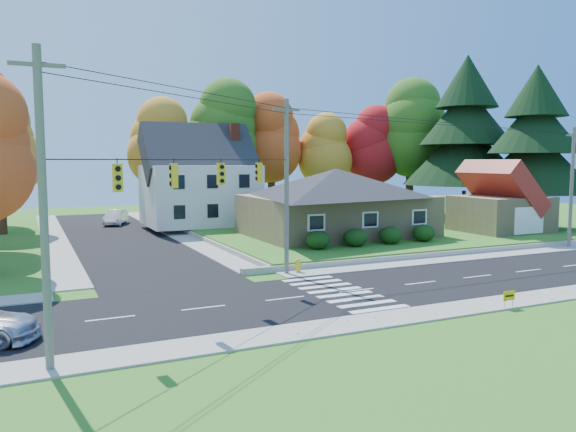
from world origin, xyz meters
TOP-DOWN VIEW (x-y plane):
  - ground at (0.00, 0.00)m, footprint 120.00×120.00m
  - road_main at (0.00, 0.00)m, footprint 90.00×8.00m
  - road_cross at (-8.00, 26.00)m, footprint 8.00×44.00m
  - sidewalk_north at (0.00, 5.00)m, footprint 90.00×2.00m
  - sidewalk_south at (0.00, -5.00)m, footprint 90.00×2.00m
  - lawn at (13.00, 21.00)m, footprint 30.00×30.00m
  - ranch_house at (8.00, 16.00)m, footprint 14.60×10.60m
  - colonial_house at (0.04, 28.00)m, footprint 10.40×8.40m
  - garage at (22.00, 11.99)m, footprint 7.30×6.30m
  - hedge_row at (7.50, 9.80)m, footprint 10.70×1.70m
  - traffic_infrastructure at (-0.15, 1.35)m, footprint 38.10×10.66m
  - tree_lot_0 at (-2.00, 34.00)m, footprint 6.72×6.72m
  - tree_lot_1 at (4.00, 33.00)m, footprint 7.84×7.84m
  - tree_lot_2 at (10.00, 34.00)m, footprint 7.28×7.28m
  - tree_lot_3 at (16.00, 33.00)m, footprint 6.16×6.16m
  - tree_lot_4 at (22.00, 32.00)m, footprint 6.72×6.72m
  - tree_lot_5 at (26.00, 30.00)m, footprint 8.40×8.40m
  - conifer_east_a at (27.00, 22.00)m, footprint 12.80×12.80m
  - conifer_east_b at (28.00, 14.00)m, footprint 11.20×11.20m
  - white_car at (-6.78, 35.32)m, footprint 3.15×4.86m
  - fire_hydrant at (-0.76, 5.21)m, footprint 0.51×0.39m
  - yard_sign at (4.28, -5.82)m, footprint 0.64×0.06m

SIDE VIEW (x-z plane):
  - ground at x=0.00m, z-range 0.00..0.00m
  - road_main at x=0.00m, z-range 0.00..0.02m
  - road_cross at x=-8.00m, z-range 0.00..0.02m
  - sidewalk_north at x=0.00m, z-range 0.00..0.08m
  - sidewalk_south at x=0.00m, z-range 0.00..0.08m
  - lawn at x=13.00m, z-range 0.00..0.50m
  - fire_hydrant at x=-0.76m, z-range -0.02..0.87m
  - yard_sign at x=4.28m, z-range 0.17..0.97m
  - white_car at x=-6.78m, z-range 0.02..1.53m
  - hedge_row at x=7.50m, z-range 0.50..1.77m
  - garage at x=22.00m, z-range 0.54..5.14m
  - ranch_house at x=8.00m, z-range 0.57..5.97m
  - colonial_house at x=0.04m, z-range -0.22..9.38m
  - traffic_infrastructure at x=-0.15m, z-range 0.15..10.15m
  - tree_lot_3 at x=16.00m, z-range 1.92..13.39m
  - conifer_east_b at x=28.00m, z-range 0.86..15.70m
  - tree_lot_0 at x=-2.00m, z-range 2.05..14.56m
  - tree_lot_4 at x=22.00m, z-range 2.05..14.56m
  - tree_lot_2 at x=10.00m, z-range 2.18..15.74m
  - conifer_east_a at x=27.00m, z-range 0.91..17.87m
  - tree_lot_1 at x=4.00m, z-range 2.31..16.91m
  - tree_lot_5 at x=26.00m, z-range 2.45..18.09m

